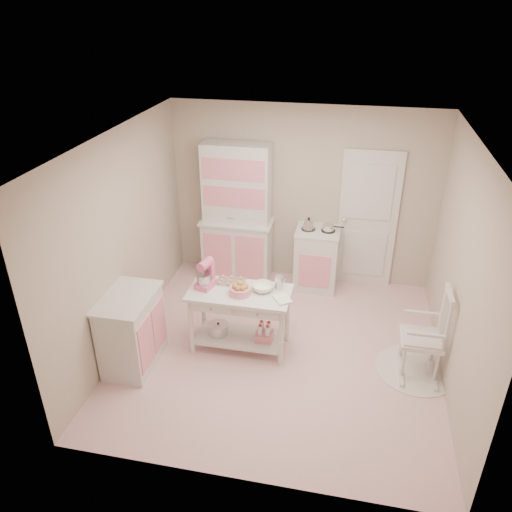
% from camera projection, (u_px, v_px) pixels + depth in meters
% --- Properties ---
extents(room_shell, '(3.84, 3.84, 2.62)m').
position_uv_depth(room_shell, '(283.00, 228.00, 5.37)').
color(room_shell, pink).
rests_on(room_shell, ground).
extents(door, '(0.82, 0.05, 2.04)m').
position_uv_depth(door, '(368.00, 220.00, 7.11)').
color(door, silver).
rests_on(door, ground).
extents(hutch, '(1.06, 0.50, 2.08)m').
position_uv_depth(hutch, '(237.00, 214.00, 7.26)').
color(hutch, silver).
rests_on(hutch, ground).
extents(stove, '(0.62, 0.57, 0.92)m').
position_uv_depth(stove, '(316.00, 258.00, 7.27)').
color(stove, silver).
rests_on(stove, ground).
extents(base_cabinet, '(0.54, 0.84, 0.92)m').
position_uv_depth(base_cabinet, '(132.00, 331.00, 5.72)').
color(base_cabinet, silver).
rests_on(base_cabinet, ground).
extents(lace_rug, '(0.92, 0.92, 0.01)m').
position_uv_depth(lace_rug, '(416.00, 370.00, 5.81)').
color(lace_rug, white).
rests_on(lace_rug, ground).
extents(rocking_chair, '(0.49, 0.73, 1.10)m').
position_uv_depth(rocking_chair, '(423.00, 332.00, 5.55)').
color(rocking_chair, silver).
rests_on(rocking_chair, ground).
extents(work_table, '(1.20, 0.60, 0.80)m').
position_uv_depth(work_table, '(240.00, 320.00, 6.01)').
color(work_table, silver).
rests_on(work_table, ground).
extents(stand_mixer, '(0.26, 0.32, 0.34)m').
position_uv_depth(stand_mixer, '(205.00, 274.00, 5.84)').
color(stand_mixer, '#E4608D').
rests_on(stand_mixer, work_table).
extents(cookie_tray, '(0.34, 0.24, 0.02)m').
position_uv_depth(cookie_tray, '(231.00, 282.00, 6.00)').
color(cookie_tray, silver).
rests_on(cookie_tray, work_table).
extents(bread_basket, '(0.25, 0.25, 0.09)m').
position_uv_depth(bread_basket, '(240.00, 291.00, 5.76)').
color(bread_basket, pink).
rests_on(bread_basket, work_table).
extents(mixing_bowl, '(0.26, 0.26, 0.08)m').
position_uv_depth(mixing_bowl, '(263.00, 287.00, 5.83)').
color(mixing_bowl, white).
rests_on(mixing_bowl, work_table).
extents(metal_pitcher, '(0.10, 0.10, 0.17)m').
position_uv_depth(metal_pitcher, '(279.00, 282.00, 5.85)').
color(metal_pitcher, silver).
rests_on(metal_pitcher, work_table).
extents(recipe_book, '(0.26, 0.27, 0.02)m').
position_uv_depth(recipe_book, '(276.00, 301.00, 5.64)').
color(recipe_book, white).
rests_on(recipe_book, work_table).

